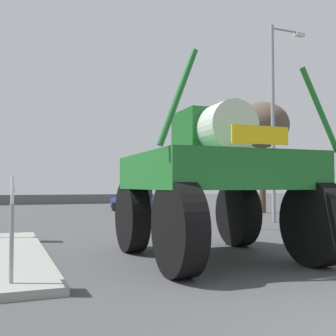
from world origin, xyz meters
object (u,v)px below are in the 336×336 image
(lane_arrow_sign, at_px, (12,209))
(bare_tree_right, at_px, (262,126))
(oversize_sprayer, at_px, (214,180))
(traffic_signal_far_left, at_px, (140,173))
(streetlight_near_right, at_px, (275,113))
(traffic_signal_far_right, at_px, (154,174))
(sedan_ahead, at_px, (134,201))
(traffic_signal_near_right, at_px, (247,154))

(lane_arrow_sign, xyz_separation_m, bare_tree_right, (15.36, 15.18, 4.23))
(oversize_sprayer, bearing_deg, traffic_signal_far_left, -11.85)
(streetlight_near_right, bearing_deg, traffic_signal_far_right, 94.81)
(lane_arrow_sign, distance_m, streetlight_near_right, 15.45)
(lane_arrow_sign, xyz_separation_m, traffic_signal_far_right, (10.74, 22.80, 1.27))
(sedan_ahead, height_order, bare_tree_right, bare_tree_right)
(sedan_ahead, xyz_separation_m, traffic_signal_far_left, (1.51, 3.34, 1.97))
(lane_arrow_sign, xyz_separation_m, traffic_signal_near_right, (8.97, 7.00, 1.67))
(sedan_ahead, height_order, traffic_signal_far_left, traffic_signal_far_left)
(bare_tree_right, bearing_deg, traffic_signal_far_right, 121.25)
(traffic_signal_far_left, relative_size, streetlight_near_right, 0.39)
(sedan_ahead, xyz_separation_m, traffic_signal_near_right, (0.89, -12.45, 2.30))
(sedan_ahead, relative_size, bare_tree_right, 0.60)
(traffic_signal_far_right, xyz_separation_m, streetlight_near_right, (1.16, -13.72, 2.59))
(bare_tree_right, bearing_deg, streetlight_near_right, -119.56)
(oversize_sprayer, height_order, bare_tree_right, bare_tree_right)
(traffic_signal_far_left, height_order, streetlight_near_right, streetlight_near_right)
(oversize_sprayer, distance_m, traffic_signal_far_right, 22.11)
(oversize_sprayer, height_order, streetlight_near_right, streetlight_near_right)
(traffic_signal_near_right, relative_size, traffic_signal_far_right, 1.15)
(bare_tree_right, bearing_deg, traffic_signal_far_left, 127.17)
(traffic_signal_near_right, relative_size, traffic_signal_far_left, 1.13)
(traffic_signal_near_right, distance_m, streetlight_near_right, 4.20)
(traffic_signal_near_right, xyz_separation_m, streetlight_near_right, (2.93, 2.07, 2.18))
(lane_arrow_sign, xyz_separation_m, traffic_signal_far_left, (9.59, 22.79, 1.33))
(oversize_sprayer, relative_size, streetlight_near_right, 0.55)
(sedan_ahead, relative_size, traffic_signal_far_right, 1.20)
(traffic_signal_near_right, bearing_deg, traffic_signal_far_right, 83.60)
(oversize_sprayer, bearing_deg, traffic_signal_near_right, -37.52)
(lane_arrow_sign, height_order, oversize_sprayer, oversize_sprayer)
(oversize_sprayer, xyz_separation_m, sedan_ahead, (3.50, 17.88, -1.17))
(sedan_ahead, distance_m, traffic_signal_near_right, 12.70)
(traffic_signal_far_right, bearing_deg, sedan_ahead, -128.62)
(traffic_signal_far_left, bearing_deg, streetlight_near_right, -80.45)
(traffic_signal_near_right, bearing_deg, lane_arrow_sign, -142.00)
(oversize_sprayer, distance_m, streetlight_near_right, 10.99)
(streetlight_near_right, bearing_deg, traffic_signal_far_left, 99.55)
(traffic_signal_near_right, xyz_separation_m, bare_tree_right, (6.39, 8.18, 2.56))
(traffic_signal_near_right, relative_size, bare_tree_right, 0.58)
(lane_arrow_sign, height_order, traffic_signal_far_right, traffic_signal_far_right)
(traffic_signal_far_left, relative_size, traffic_signal_far_right, 1.02)
(traffic_signal_far_left, height_order, traffic_signal_far_right, traffic_signal_far_left)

